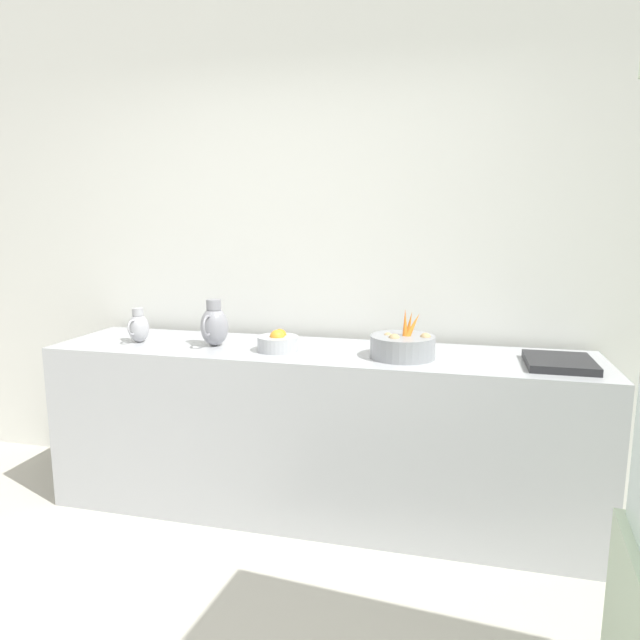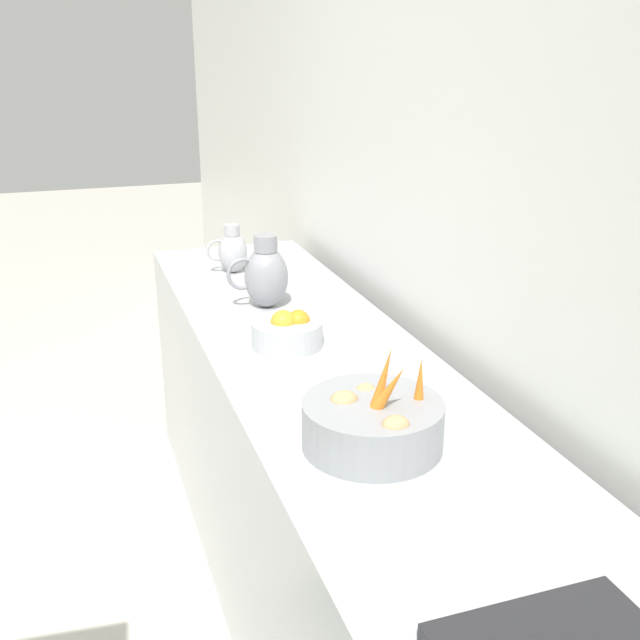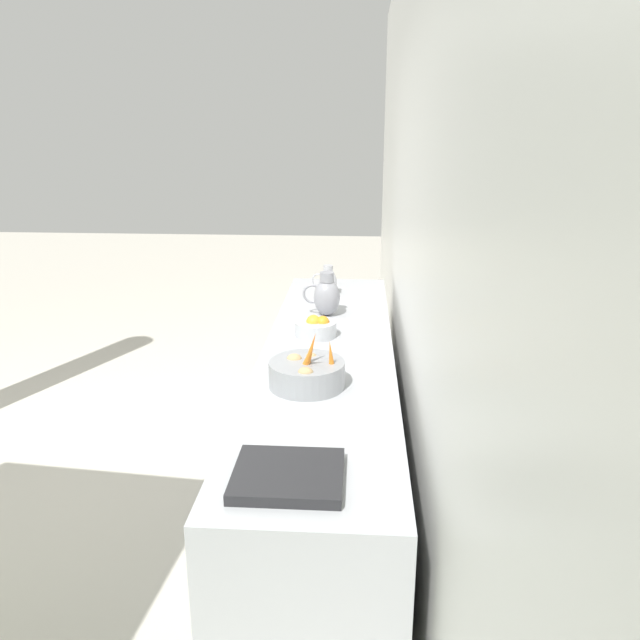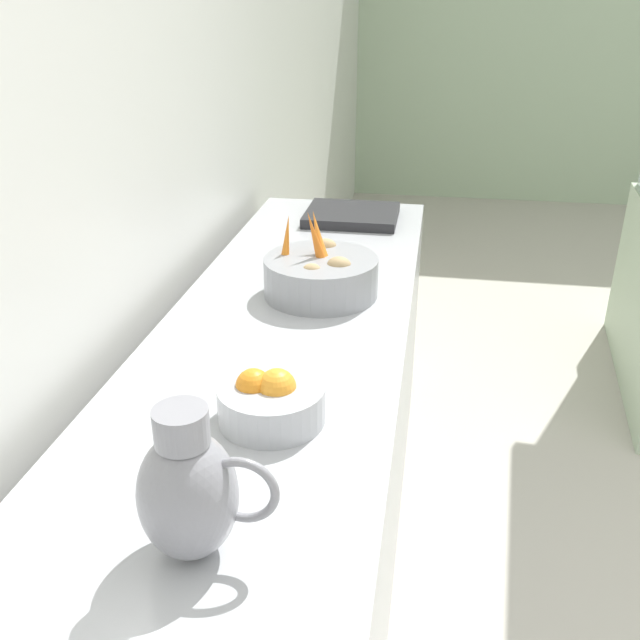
{
  "view_description": "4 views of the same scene",
  "coord_description": "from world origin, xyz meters",
  "px_view_note": "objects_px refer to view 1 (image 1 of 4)",
  "views": [
    {
      "loc": [
        1.26,
        0.9,
        1.56
      ],
      "look_at": [
        -1.35,
        0.25,
        1.09
      ],
      "focal_mm": 31.37,
      "sensor_mm": 36.0,
      "label": 1
    },
    {
      "loc": [
        -0.86,
        2.04,
        1.76
      ],
      "look_at": [
        -1.49,
        0.19,
        1.05
      ],
      "focal_mm": 42.59,
      "sensor_mm": 36.0,
      "label": 2
    },
    {
      "loc": [
        -1.67,
        3.05,
        1.96
      ],
      "look_at": [
        -1.48,
        0.15,
        1.04
      ],
      "focal_mm": 34.99,
      "sensor_mm": 36.0,
      "label": 3
    },
    {
      "loc": [
        -1.16,
        -1.15,
        1.68
      ],
      "look_at": [
        -1.39,
        0.25,
        1.01
      ],
      "focal_mm": 39.17,
      "sensor_mm": 36.0,
      "label": 4
    }
  ],
  "objects_px": {
    "metal_pitcher_tall": "(214,325)",
    "metal_pitcher_short": "(138,327)",
    "orange_bowl": "(278,342)",
    "vegetable_colander": "(403,346)"
  },
  "relations": [
    {
      "from": "metal_pitcher_tall",
      "to": "metal_pitcher_short",
      "type": "bearing_deg",
      "value": -87.87
    },
    {
      "from": "orange_bowl",
      "to": "metal_pitcher_short",
      "type": "height_order",
      "value": "metal_pitcher_short"
    },
    {
      "from": "metal_pitcher_short",
      "to": "metal_pitcher_tall",
      "type": "bearing_deg",
      "value": 92.13
    },
    {
      "from": "orange_bowl",
      "to": "metal_pitcher_tall",
      "type": "distance_m",
      "value": 0.38
    },
    {
      "from": "vegetable_colander",
      "to": "orange_bowl",
      "type": "xyz_separation_m",
      "value": [
        0.01,
        -0.65,
        -0.01
      ]
    },
    {
      "from": "metal_pitcher_tall",
      "to": "metal_pitcher_short",
      "type": "distance_m",
      "value": 0.45
    },
    {
      "from": "metal_pitcher_tall",
      "to": "metal_pitcher_short",
      "type": "height_order",
      "value": "metal_pitcher_tall"
    },
    {
      "from": "vegetable_colander",
      "to": "metal_pitcher_short",
      "type": "distance_m",
      "value": 1.47
    },
    {
      "from": "orange_bowl",
      "to": "metal_pitcher_tall",
      "type": "relative_size",
      "value": 0.85
    },
    {
      "from": "orange_bowl",
      "to": "metal_pitcher_short",
      "type": "distance_m",
      "value": 0.82
    }
  ]
}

